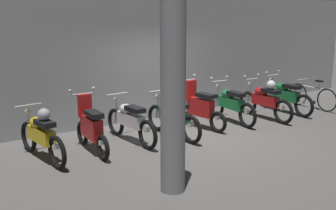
{
  "coord_description": "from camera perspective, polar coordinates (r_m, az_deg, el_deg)",
  "views": [
    {
      "loc": [
        -5.81,
        -7.34,
        2.92
      ],
      "look_at": [
        -0.56,
        0.47,
        0.75
      ],
      "focal_mm": 44.62,
      "sensor_mm": 36.0,
      "label": 1
    }
  ],
  "objects": [
    {
      "name": "ground_plane",
      "position": [
        9.81,
        4.29,
        -4.37
      ],
      "size": [
        80.0,
        80.0,
        0.0
      ],
      "primitive_type": "plane",
      "color": "#565451"
    },
    {
      "name": "back_wall",
      "position": [
        11.29,
        -2.7,
        6.33
      ],
      "size": [
        16.0,
        0.3,
        3.22
      ],
      "primitive_type": "cube",
      "color": "#9EA0A3",
      "rests_on": "ground"
    },
    {
      "name": "motorbike_slot_0",
      "position": [
        8.55,
        -16.94,
        -3.85
      ],
      "size": [
        0.56,
        1.95,
        1.08
      ],
      "color": "black",
      "rests_on": "ground"
    },
    {
      "name": "motorbike_slot_1",
      "position": [
        8.79,
        -10.49,
        -3.02
      ],
      "size": [
        0.59,
        1.68,
        1.29
      ],
      "color": "black",
      "rests_on": "ground"
    },
    {
      "name": "motorbike_slot_2",
      "position": [
        9.34,
        -5.2,
        -2.14
      ],
      "size": [
        0.56,
        1.95,
        1.03
      ],
      "color": "black",
      "rests_on": "ground"
    },
    {
      "name": "motorbike_slot_3",
      "position": [
        9.67,
        0.61,
        -1.56
      ],
      "size": [
        0.56,
        1.95,
        1.03
      ],
      "color": "black",
      "rests_on": "ground"
    },
    {
      "name": "motorbike_slot_4",
      "position": [
        10.44,
        4.32,
        -0.29
      ],
      "size": [
        0.58,
        1.67,
        1.29
      ],
      "color": "black",
      "rests_on": "ground"
    },
    {
      "name": "motorbike_slot_5",
      "position": [
        11.07,
        8.55,
        0.17
      ],
      "size": [
        0.59,
        1.95,
        1.15
      ],
      "color": "black",
      "rests_on": "ground"
    },
    {
      "name": "motorbike_slot_6",
      "position": [
        11.57,
        13.09,
        0.72
      ],
      "size": [
        0.59,
        1.95,
        1.15
      ],
      "color": "black",
      "rests_on": "ground"
    },
    {
      "name": "motorbike_slot_7",
      "position": [
        12.42,
        15.72,
        1.23
      ],
      "size": [
        0.59,
        1.95,
        1.15
      ],
      "color": "black",
      "rests_on": "ground"
    },
    {
      "name": "bicycle",
      "position": [
        13.21,
        19.09,
        1.11
      ],
      "size": [
        0.5,
        1.73,
        0.89
      ],
      "color": "black",
      "rests_on": "ground"
    },
    {
      "name": "support_pillar",
      "position": [
        6.53,
        0.68,
        1.44
      ],
      "size": [
        0.4,
        0.4,
        3.22
      ],
      "primitive_type": "cylinder",
      "color": "gray",
      "rests_on": "ground"
    }
  ]
}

